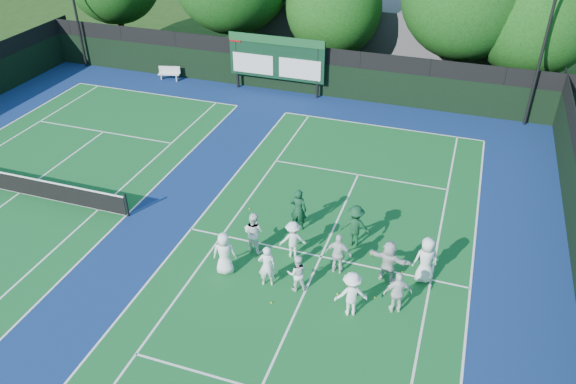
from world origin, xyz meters
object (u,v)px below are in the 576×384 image
(scoreboard, at_px, (276,58))
(coach_left, at_px, (298,210))
(tennis_net, at_px, (17,183))
(bench, at_px, (169,73))

(scoreboard, distance_m, coach_left, 14.33)
(tennis_net, bearing_deg, scoreboard, 64.40)
(tennis_net, bearing_deg, bench, 91.34)
(scoreboard, height_order, tennis_net, scoreboard)
(coach_left, bearing_deg, bench, -46.92)
(tennis_net, bearing_deg, coach_left, 6.62)
(scoreboard, bearing_deg, bench, -178.26)
(scoreboard, height_order, coach_left, scoreboard)
(scoreboard, distance_m, tennis_net, 16.26)
(scoreboard, relative_size, bench, 4.19)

